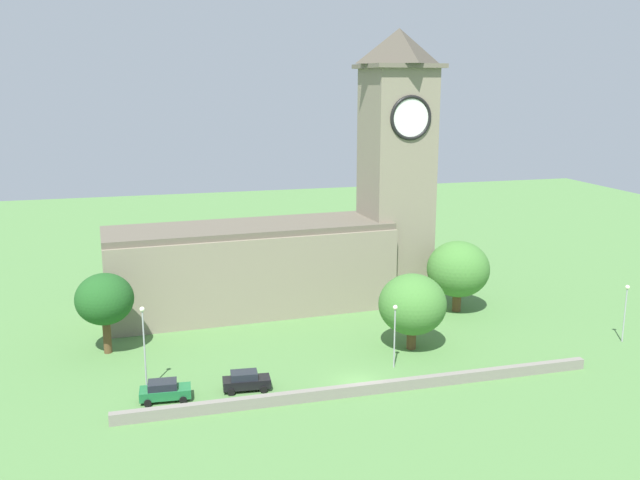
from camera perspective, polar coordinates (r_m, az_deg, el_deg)
ground_plane at (r=76.83m, az=-0.32°, el=-7.27°), size 200.00×200.00×0.00m
church at (r=82.62m, az=-1.36°, el=0.81°), size 39.64×11.54×32.60m
quay_barrier at (r=61.58m, az=3.86°, el=-12.08°), size 42.92×0.70×0.97m
car_green at (r=61.60m, az=-12.64°, el=-11.98°), size 4.39×2.43×1.72m
car_black at (r=62.33m, az=-6.11°, el=-11.42°), size 4.26×2.29×1.71m
streetlamp_west_end at (r=62.18m, az=-14.28°, el=-7.64°), size 0.44×0.44×7.69m
streetlamp_west_mid at (r=65.73m, az=6.16°, el=-6.98°), size 0.44×0.44×6.19m
streetlamp_central at (r=78.29m, az=23.82°, el=-4.79°), size 0.44×0.44×6.15m
tree_riverside_east at (r=70.30m, az=7.60°, el=-5.27°), size 6.82×6.82×7.79m
tree_churchyard at (r=71.61m, az=-17.28°, el=-4.69°), size 5.68×5.68×8.16m
tree_riverside_west at (r=82.58m, az=11.28°, el=-2.37°), size 7.28×7.28×8.42m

